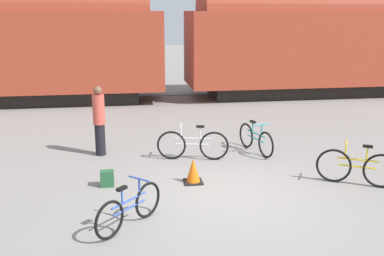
{
  "coord_description": "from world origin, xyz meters",
  "views": [
    {
      "loc": [
        -2.05,
        -8.11,
        3.62
      ],
      "look_at": [
        -0.64,
        1.34,
        1.1
      ],
      "focal_mm": 42.0,
      "sensor_mm": 36.0,
      "label": 1
    }
  ],
  "objects_px": {
    "bicycle_blue": "(130,208)",
    "backpack": "(107,179)",
    "freight_train": "(175,36)",
    "bicycle_silver": "(193,145)",
    "bicycle_teal": "(256,139)",
    "traffic_cone": "(193,171)",
    "person_in_red": "(99,120)",
    "bicycle_yellow": "(357,167)"
  },
  "relations": [
    {
      "from": "bicycle_teal",
      "to": "bicycle_blue",
      "type": "relative_size",
      "value": 1.29
    },
    {
      "from": "backpack",
      "to": "freight_train",
      "type": "bearing_deg",
      "value": 75.04
    },
    {
      "from": "freight_train",
      "to": "bicycle_blue",
      "type": "relative_size",
      "value": 43.74
    },
    {
      "from": "bicycle_silver",
      "to": "bicycle_blue",
      "type": "relative_size",
      "value": 1.43
    },
    {
      "from": "person_in_red",
      "to": "backpack",
      "type": "height_order",
      "value": "person_in_red"
    },
    {
      "from": "bicycle_teal",
      "to": "bicycle_blue",
      "type": "distance_m",
      "value": 5.01
    },
    {
      "from": "freight_train",
      "to": "bicycle_teal",
      "type": "bearing_deg",
      "value": -80.62
    },
    {
      "from": "bicycle_teal",
      "to": "bicycle_yellow",
      "type": "height_order",
      "value": "bicycle_yellow"
    },
    {
      "from": "freight_train",
      "to": "traffic_cone",
      "type": "distance_m",
      "value": 9.78
    },
    {
      "from": "bicycle_teal",
      "to": "bicycle_yellow",
      "type": "bearing_deg",
      "value": -59.47
    },
    {
      "from": "person_in_red",
      "to": "bicycle_teal",
      "type": "bearing_deg",
      "value": -128.63
    },
    {
      "from": "bicycle_yellow",
      "to": "backpack",
      "type": "bearing_deg",
      "value": 172.39
    },
    {
      "from": "bicycle_yellow",
      "to": "bicycle_silver",
      "type": "bearing_deg",
      "value": 145.95
    },
    {
      "from": "person_in_red",
      "to": "backpack",
      "type": "distance_m",
      "value": 2.32
    },
    {
      "from": "traffic_cone",
      "to": "freight_train",
      "type": "bearing_deg",
      "value": 85.88
    },
    {
      "from": "backpack",
      "to": "traffic_cone",
      "type": "bearing_deg",
      "value": -1.95
    },
    {
      "from": "bicycle_yellow",
      "to": "bicycle_silver",
      "type": "xyz_separation_m",
      "value": [
        -3.2,
        2.16,
        -0.01
      ]
    },
    {
      "from": "bicycle_silver",
      "to": "backpack",
      "type": "relative_size",
      "value": 5.18
    },
    {
      "from": "bicycle_silver",
      "to": "traffic_cone",
      "type": "height_order",
      "value": "bicycle_silver"
    },
    {
      "from": "person_in_red",
      "to": "backpack",
      "type": "bearing_deg",
      "value": 152.85
    },
    {
      "from": "bicycle_teal",
      "to": "bicycle_silver",
      "type": "bearing_deg",
      "value": -168.45
    },
    {
      "from": "bicycle_teal",
      "to": "traffic_cone",
      "type": "relative_size",
      "value": 2.88
    },
    {
      "from": "bicycle_blue",
      "to": "traffic_cone",
      "type": "distance_m",
      "value": 2.34
    },
    {
      "from": "freight_train",
      "to": "backpack",
      "type": "xyz_separation_m",
      "value": [
        -2.51,
        -9.41,
        -2.42
      ]
    },
    {
      "from": "bicycle_blue",
      "to": "person_in_red",
      "type": "height_order",
      "value": "person_in_red"
    },
    {
      "from": "bicycle_blue",
      "to": "backpack",
      "type": "relative_size",
      "value": 3.62
    },
    {
      "from": "backpack",
      "to": "traffic_cone",
      "type": "distance_m",
      "value": 1.83
    },
    {
      "from": "freight_train",
      "to": "bicycle_silver",
      "type": "xyz_separation_m",
      "value": [
        -0.46,
        -7.95,
        -2.21
      ]
    },
    {
      "from": "bicycle_blue",
      "to": "backpack",
      "type": "height_order",
      "value": "bicycle_blue"
    },
    {
      "from": "bicycle_yellow",
      "to": "traffic_cone",
      "type": "height_order",
      "value": "bicycle_yellow"
    },
    {
      "from": "bicycle_yellow",
      "to": "bicycle_blue",
      "type": "height_order",
      "value": "bicycle_yellow"
    },
    {
      "from": "freight_train",
      "to": "traffic_cone",
      "type": "bearing_deg",
      "value": -94.12
    },
    {
      "from": "traffic_cone",
      "to": "bicycle_blue",
      "type": "bearing_deg",
      "value": -126.27
    },
    {
      "from": "bicycle_blue",
      "to": "backpack",
      "type": "bearing_deg",
      "value": 103.02
    },
    {
      "from": "bicycle_teal",
      "to": "person_in_red",
      "type": "bearing_deg",
      "value": 174.69
    },
    {
      "from": "bicycle_yellow",
      "to": "bicycle_teal",
      "type": "bearing_deg",
      "value": 120.53
    },
    {
      "from": "freight_train",
      "to": "bicycle_yellow",
      "type": "xyz_separation_m",
      "value": [
        2.74,
        -10.11,
        -2.2
      ]
    },
    {
      "from": "bicycle_blue",
      "to": "traffic_cone",
      "type": "bearing_deg",
      "value": 53.73
    },
    {
      "from": "bicycle_silver",
      "to": "bicycle_blue",
      "type": "bearing_deg",
      "value": -115.16
    },
    {
      "from": "person_in_red",
      "to": "backpack",
      "type": "xyz_separation_m",
      "value": [
        0.24,
        -2.19,
        -0.74
      ]
    },
    {
      "from": "bicycle_blue",
      "to": "bicycle_teal",
      "type": "bearing_deg",
      "value": 48.56
    },
    {
      "from": "freight_train",
      "to": "bicycle_teal",
      "type": "xyz_separation_m",
      "value": [
        1.25,
        -7.59,
        -2.24
      ]
    }
  ]
}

